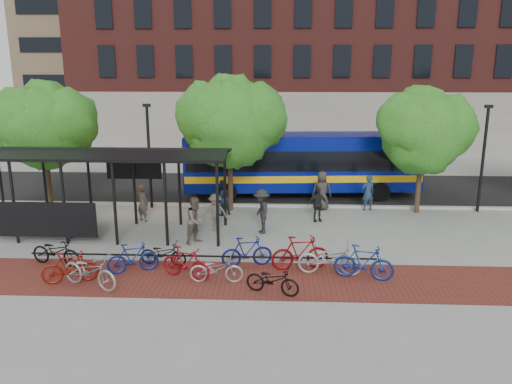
{
  "coord_description": "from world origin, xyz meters",
  "views": [
    {
      "loc": [
        -0.67,
        -20.17,
        6.73
      ],
      "look_at": [
        -1.63,
        0.57,
        1.6
      ],
      "focal_mm": 35.0,
      "sensor_mm": 36.0,
      "label": 1
    }
  ],
  "objects_px": {
    "lamp_post_right": "(483,156)",
    "bike_8": "(273,280)",
    "tree_a": "(45,122)",
    "bike_0": "(56,251)",
    "bike_3": "(133,258)",
    "bike_2": "(90,271)",
    "pedestrian_1": "(143,203)",
    "bus_shelter": "(96,163)",
    "bike_4": "(163,253)",
    "tree_b": "(232,119)",
    "pedestrian_7": "(368,193)",
    "pedestrian_3": "(215,212)",
    "bike_11": "(364,262)",
    "pedestrian_2": "(222,198)",
    "pedestrian_9": "(262,211)",
    "pedestrian_6": "(322,191)",
    "bike_5": "(186,263)",
    "lamp_post_left": "(149,153)",
    "bike_6": "(216,269)",
    "bike_9": "(300,253)",
    "bike_10": "(330,259)",
    "bus": "(302,161)",
    "tree_c": "(425,128)",
    "bike_1": "(70,267)",
    "bike_7": "(247,252)",
    "pedestrian_4": "(317,204)",
    "pedestrian_8": "(196,220)"
  },
  "relations": [
    {
      "from": "pedestrian_2",
      "to": "pedestrian_7",
      "type": "relative_size",
      "value": 0.96
    },
    {
      "from": "pedestrian_9",
      "to": "bike_5",
      "type": "bearing_deg",
      "value": -40.02
    },
    {
      "from": "bike_6",
      "to": "pedestrian_6",
      "type": "relative_size",
      "value": 0.91
    },
    {
      "from": "lamp_post_left",
      "to": "pedestrian_9",
      "type": "distance_m",
      "value": 6.99
    },
    {
      "from": "bike_11",
      "to": "bike_10",
      "type": "bearing_deg",
      "value": 86.27
    },
    {
      "from": "pedestrian_1",
      "to": "pedestrian_6",
      "type": "xyz_separation_m",
      "value": [
        8.26,
        2.28,
        0.11
      ]
    },
    {
      "from": "bike_1",
      "to": "bike_7",
      "type": "relative_size",
      "value": 0.98
    },
    {
      "from": "bike_6",
      "to": "bike_9",
      "type": "distance_m",
      "value": 3.0
    },
    {
      "from": "tree_b",
      "to": "tree_c",
      "type": "height_order",
      "value": "tree_b"
    },
    {
      "from": "bike_3",
      "to": "pedestrian_2",
      "type": "xyz_separation_m",
      "value": [
        2.26,
        6.98,
        0.33
      ]
    },
    {
      "from": "bike_0",
      "to": "pedestrian_2",
      "type": "xyz_separation_m",
      "value": [
        5.14,
        6.47,
        0.34
      ]
    },
    {
      "from": "bike_10",
      "to": "bike_0",
      "type": "bearing_deg",
      "value": 93.85
    },
    {
      "from": "bike_4",
      "to": "bike_7",
      "type": "xyz_separation_m",
      "value": [
        2.94,
        0.04,
        0.1
      ]
    },
    {
      "from": "tree_a",
      "to": "bike_9",
      "type": "distance_m",
      "value": 14.54
    },
    {
      "from": "bike_1",
      "to": "pedestrian_4",
      "type": "xyz_separation_m",
      "value": [
        8.44,
        7.13,
        0.26
      ]
    },
    {
      "from": "bike_9",
      "to": "pedestrian_3",
      "type": "distance_m",
      "value": 5.32
    },
    {
      "from": "bike_2",
      "to": "bike_5",
      "type": "distance_m",
      "value": 3.01
    },
    {
      "from": "bus",
      "to": "pedestrian_6",
      "type": "xyz_separation_m",
      "value": [
        0.9,
        -2.75,
        -0.97
      ]
    },
    {
      "from": "bus",
      "to": "bike_5",
      "type": "height_order",
      "value": "bus"
    },
    {
      "from": "bike_0",
      "to": "bike_2",
      "type": "xyz_separation_m",
      "value": [
        1.88,
        -1.77,
        0.06
      ]
    },
    {
      "from": "pedestrian_9",
      "to": "bike_7",
      "type": "bearing_deg",
      "value": -20.17
    },
    {
      "from": "bus_shelter",
      "to": "lamp_post_right",
      "type": "xyz_separation_m",
      "value": [
        17.13,
        4.08,
        -0.25
      ]
    },
    {
      "from": "lamp_post_right",
      "to": "bike_8",
      "type": "relative_size",
      "value": 3.0
    },
    {
      "from": "lamp_post_right",
      "to": "bike_3",
      "type": "height_order",
      "value": "lamp_post_right"
    },
    {
      "from": "tree_b",
      "to": "bike_5",
      "type": "height_order",
      "value": "tree_b"
    },
    {
      "from": "bike_8",
      "to": "bike_11",
      "type": "distance_m",
      "value": 3.22
    },
    {
      "from": "tree_b",
      "to": "pedestrian_7",
      "type": "xyz_separation_m",
      "value": [
        6.58,
        0.22,
        -3.58
      ]
    },
    {
      "from": "bike_10",
      "to": "pedestrian_3",
      "type": "height_order",
      "value": "pedestrian_3"
    },
    {
      "from": "bike_2",
      "to": "bike_3",
      "type": "relative_size",
      "value": 1.24
    },
    {
      "from": "pedestrian_4",
      "to": "pedestrian_9",
      "type": "relative_size",
      "value": 0.83
    },
    {
      "from": "tree_a",
      "to": "bike_0",
      "type": "bearing_deg",
      "value": -64.97
    },
    {
      "from": "pedestrian_2",
      "to": "pedestrian_9",
      "type": "relative_size",
      "value": 0.9
    },
    {
      "from": "tree_b",
      "to": "bike_0",
      "type": "bearing_deg",
      "value": -126.96
    },
    {
      "from": "bus_shelter",
      "to": "bike_2",
      "type": "relative_size",
      "value": 4.94
    },
    {
      "from": "bike_8",
      "to": "pedestrian_1",
      "type": "bearing_deg",
      "value": 57.98
    },
    {
      "from": "bike_0",
      "to": "pedestrian_8",
      "type": "bearing_deg",
      "value": -46.16
    },
    {
      "from": "bike_5",
      "to": "bus_shelter",
      "type": "bearing_deg",
      "value": 67.85
    },
    {
      "from": "bus_shelter",
      "to": "bike_8",
      "type": "height_order",
      "value": "bus_shelter"
    },
    {
      "from": "bike_3",
      "to": "pedestrian_4",
      "type": "distance_m",
      "value": 9.1
    },
    {
      "from": "pedestrian_1",
      "to": "pedestrian_6",
      "type": "height_order",
      "value": "pedestrian_6"
    },
    {
      "from": "tree_b",
      "to": "bus",
      "type": "bearing_deg",
      "value": 41.01
    },
    {
      "from": "tree_c",
      "to": "bike_4",
      "type": "xyz_separation_m",
      "value": [
        -10.78,
        -7.22,
        -3.62
      ]
    },
    {
      "from": "bike_11",
      "to": "pedestrian_3",
      "type": "bearing_deg",
      "value": 62.51
    },
    {
      "from": "bus_shelter",
      "to": "bike_4",
      "type": "xyz_separation_m",
      "value": [
        3.44,
        -3.39,
        -2.56
      ]
    },
    {
      "from": "pedestrian_1",
      "to": "pedestrian_9",
      "type": "xyz_separation_m",
      "value": [
        5.44,
        -1.46,
        0.1
      ]
    },
    {
      "from": "pedestrian_3",
      "to": "pedestrian_7",
      "type": "xyz_separation_m",
      "value": [
        7.02,
        3.53,
        0.06
      ]
    },
    {
      "from": "bike_2",
      "to": "bike_4",
      "type": "distance_m",
      "value": 2.71
    },
    {
      "from": "pedestrian_7",
      "to": "bike_0",
      "type": "bearing_deg",
      "value": 14.31
    },
    {
      "from": "lamp_post_right",
      "to": "bike_3",
      "type": "relative_size",
      "value": 2.97
    },
    {
      "from": "tree_a",
      "to": "lamp_post_right",
      "type": "bearing_deg",
      "value": 0.69
    }
  ]
}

